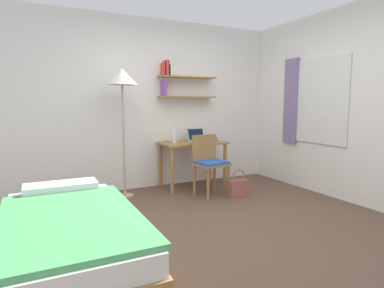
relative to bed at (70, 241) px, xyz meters
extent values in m
plane|color=brown|center=(1.53, 0.19, -0.24)|extent=(5.28, 5.28, 0.00)
cube|color=white|center=(1.53, 2.21, 1.06)|extent=(4.40, 0.05, 2.60)
cube|color=#9E703D|center=(2.01, 2.08, 1.18)|extent=(0.95, 0.22, 0.02)
cube|color=purple|center=(1.61, 2.09, 1.31)|extent=(0.02, 0.18, 0.24)
cube|color=purple|center=(1.64, 2.10, 1.28)|extent=(0.02, 0.14, 0.17)
cube|color=#9E703D|center=(2.01, 2.08, 1.49)|extent=(0.95, 0.22, 0.02)
cube|color=#D13D38|center=(1.61, 2.11, 1.59)|extent=(0.02, 0.14, 0.19)
cube|color=#D13D38|center=(1.65, 2.09, 1.61)|extent=(0.03, 0.18, 0.23)
cube|color=#333338|center=(1.69, 2.11, 1.61)|extent=(0.02, 0.14, 0.23)
cube|color=silver|center=(1.72, 2.09, 1.58)|extent=(0.03, 0.18, 0.17)
cube|color=white|center=(3.55, 0.19, 1.06)|extent=(0.05, 4.40, 2.60)
cube|color=silver|center=(3.51, 0.76, 1.11)|extent=(0.02, 0.93, 1.23)
cube|color=white|center=(3.52, 0.76, 1.11)|extent=(0.01, 0.87, 1.17)
cube|color=gray|center=(3.49, 1.33, 1.11)|extent=(0.03, 0.28, 1.33)
cube|color=#9E703D|center=(0.00, -0.01, -0.10)|extent=(0.96, 1.89, 0.28)
cube|color=silver|center=(0.00, -0.01, 0.12)|extent=(0.92, 1.83, 0.16)
cube|color=#4C9E5B|center=(0.00, -0.12, 0.22)|extent=(0.98, 1.55, 0.04)
cube|color=white|center=(0.00, 0.73, 0.25)|extent=(0.67, 0.28, 0.10)
cube|color=#9E703D|center=(2.01, 1.89, 0.46)|extent=(1.00, 0.58, 0.03)
cylinder|color=#9E703D|center=(1.56, 1.64, 0.10)|extent=(0.06, 0.06, 0.69)
cylinder|color=#9E703D|center=(2.47, 1.64, 0.10)|extent=(0.06, 0.06, 0.69)
cylinder|color=#9E703D|center=(1.56, 2.13, 0.10)|extent=(0.06, 0.06, 0.69)
cylinder|color=#9E703D|center=(2.47, 2.13, 0.10)|extent=(0.06, 0.06, 0.69)
cube|color=#9E703D|center=(2.03, 1.32, 0.21)|extent=(0.49, 0.45, 0.03)
cube|color=blue|center=(2.03, 1.32, 0.24)|extent=(0.45, 0.41, 0.04)
cube|color=#9E703D|center=(2.01, 1.49, 0.44)|extent=(0.42, 0.10, 0.37)
cylinder|color=#9E703D|center=(1.87, 1.13, -0.02)|extent=(0.04, 0.04, 0.44)
cylinder|color=#9E703D|center=(2.24, 1.19, -0.02)|extent=(0.04, 0.04, 0.44)
cylinder|color=#9E703D|center=(1.83, 1.44, -0.02)|extent=(0.04, 0.04, 0.44)
cylinder|color=#9E703D|center=(2.19, 1.50, -0.02)|extent=(0.04, 0.04, 0.44)
cylinder|color=#B2A893|center=(0.90, 1.81, -0.23)|extent=(0.24, 0.24, 0.02)
cylinder|color=#B2A893|center=(0.90, 1.81, 0.56)|extent=(0.03, 0.03, 1.54)
cone|color=silver|center=(0.90, 1.81, 1.44)|extent=(0.42, 0.42, 0.22)
cube|color=#B7BABF|center=(2.13, 1.92, 0.48)|extent=(0.30, 0.22, 0.01)
cube|color=#B7BABF|center=(2.13, 1.99, 0.59)|extent=(0.29, 0.09, 0.20)
cube|color=black|center=(2.13, 1.99, 0.59)|extent=(0.26, 0.07, 0.17)
cylinder|color=silver|center=(1.69, 1.85, 0.60)|extent=(0.07, 0.07, 0.24)
cube|color=#3384C6|center=(2.36, 1.94, 0.49)|extent=(0.16, 0.19, 0.03)
cube|color=#3384C6|center=(2.37, 1.95, 0.52)|extent=(0.16, 0.19, 0.02)
cube|color=#99564C|center=(2.35, 1.10, -0.12)|extent=(0.30, 0.11, 0.24)
torus|color=#99564C|center=(2.35, 1.10, 0.05)|extent=(0.21, 0.02, 0.21)
camera|label=1|loc=(-0.21, -2.59, 1.07)|focal=30.04mm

